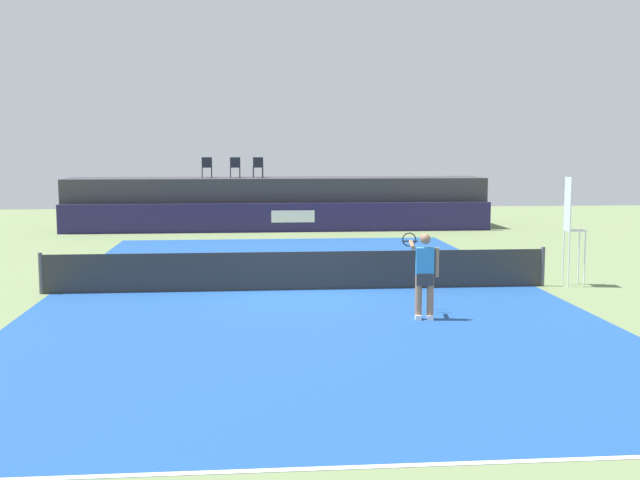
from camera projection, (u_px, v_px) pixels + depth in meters
name	position (u px, v px, depth m)	size (l,w,h in m)	color
ground_plane	(292.00, 271.00, 22.46)	(48.00, 48.00, 0.00)	#6B7F51
court_inner	(299.00, 290.00, 19.49)	(12.00, 22.00, 0.00)	#1C478C
line_near_baseline	(360.00, 467.00, 8.65)	(12.00, 0.10, 0.00)	white
sponsor_wall	(279.00, 218.00, 32.77)	(18.00, 0.22, 1.20)	#231E4C
spectator_platform	(277.00, 203.00, 34.50)	(18.00, 2.80, 2.20)	#38383D
spectator_chair_far_left	(207.00, 166.00, 34.05)	(0.47, 0.47, 0.89)	#1E232D
spectator_chair_left	(235.00, 166.00, 34.06)	(0.46, 0.46, 0.89)	#1E232D
spectator_chair_center	(258.00, 166.00, 34.17)	(0.46, 0.46, 0.89)	#1E232D
umpire_chair	(571.00, 224.00, 19.91)	(0.46, 0.46, 2.76)	white
tennis_net	(299.00, 271.00, 19.43)	(12.40, 0.02, 0.95)	#2D2D2D
net_post_near	(41.00, 273.00, 18.88)	(0.10, 0.10, 1.00)	#4C4C51
net_post_far	(543.00, 266.00, 19.97)	(0.10, 0.10, 1.00)	#4C4C51
tennis_player	(424.00, 273.00, 16.05)	(0.59, 1.18, 1.77)	white
tennis_ball	(109.00, 277.00, 21.11)	(0.07, 0.07, 0.07)	#D8EA33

